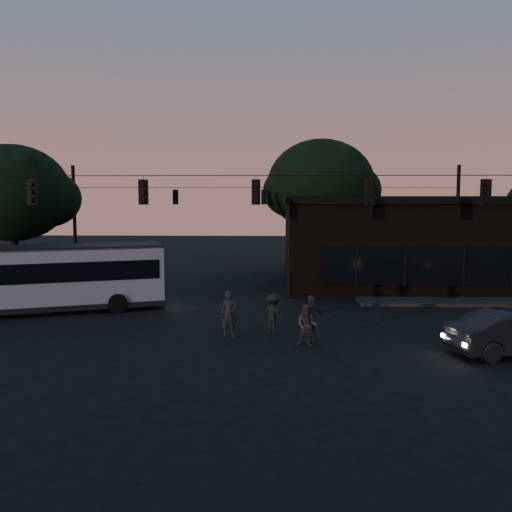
{
  "coord_description": "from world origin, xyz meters",
  "views": [
    {
      "loc": [
        0.75,
        -18.7,
        5.36
      ],
      "look_at": [
        0.0,
        4.0,
        3.0
      ],
      "focal_mm": 40.0,
      "sensor_mm": 36.0,
      "label": 1
    }
  ],
  "objects_px": {
    "pedestrian_b": "(307,325)",
    "building": "(411,241)",
    "pedestrian_c": "(311,319)",
    "pedestrian_a": "(229,314)",
    "pedestrian_d": "(274,314)",
    "bus": "(42,275)"
  },
  "relations": [
    {
      "from": "bus",
      "to": "pedestrian_b",
      "type": "bearing_deg",
      "value": -45.85
    },
    {
      "from": "pedestrian_b",
      "to": "pedestrian_c",
      "type": "bearing_deg",
      "value": 82.69
    },
    {
      "from": "pedestrian_b",
      "to": "building",
      "type": "bearing_deg",
      "value": 77.87
    },
    {
      "from": "pedestrian_a",
      "to": "pedestrian_d",
      "type": "relative_size",
      "value": 1.1
    },
    {
      "from": "building",
      "to": "pedestrian_b",
      "type": "height_order",
      "value": "building"
    },
    {
      "from": "pedestrian_d",
      "to": "pedestrian_c",
      "type": "bearing_deg",
      "value": 177.97
    },
    {
      "from": "building",
      "to": "pedestrian_c",
      "type": "bearing_deg",
      "value": -116.17
    },
    {
      "from": "pedestrian_a",
      "to": "pedestrian_d",
      "type": "bearing_deg",
      "value": 14.28
    },
    {
      "from": "building",
      "to": "pedestrian_a",
      "type": "xyz_separation_m",
      "value": [
        -10.0,
        -13.22,
        -1.82
      ]
    },
    {
      "from": "pedestrian_b",
      "to": "pedestrian_d",
      "type": "bearing_deg",
      "value": 137.67
    },
    {
      "from": "pedestrian_b",
      "to": "pedestrian_c",
      "type": "relative_size",
      "value": 0.86
    },
    {
      "from": "pedestrian_a",
      "to": "pedestrian_c",
      "type": "distance_m",
      "value": 3.21
    },
    {
      "from": "pedestrian_b",
      "to": "pedestrian_c",
      "type": "distance_m",
      "value": 0.55
    },
    {
      "from": "pedestrian_b",
      "to": "pedestrian_c",
      "type": "height_order",
      "value": "pedestrian_c"
    },
    {
      "from": "bus",
      "to": "pedestrian_d",
      "type": "height_order",
      "value": "bus"
    },
    {
      "from": "pedestrian_b",
      "to": "pedestrian_a",
      "type": "bearing_deg",
      "value": 169.62
    },
    {
      "from": "pedestrian_c",
      "to": "pedestrian_d",
      "type": "distance_m",
      "value": 1.91
    },
    {
      "from": "building",
      "to": "pedestrian_b",
      "type": "relative_size",
      "value": 10.11
    },
    {
      "from": "pedestrian_b",
      "to": "pedestrian_d",
      "type": "xyz_separation_m",
      "value": [
        -1.2,
        1.79,
        0.04
      ]
    },
    {
      "from": "bus",
      "to": "pedestrian_d",
      "type": "relative_size",
      "value": 6.97
    },
    {
      "from": "bus",
      "to": "pedestrian_c",
      "type": "distance_m",
      "value": 13.2
    },
    {
      "from": "pedestrian_c",
      "to": "bus",
      "type": "bearing_deg",
      "value": -39.02
    }
  ]
}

